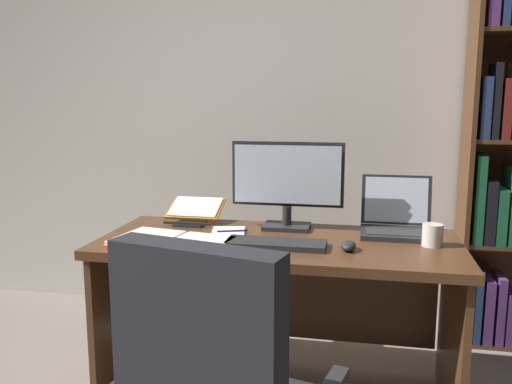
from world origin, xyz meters
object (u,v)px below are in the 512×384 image
(monitor, at_px, (287,184))
(open_binder, at_px, (172,241))
(laptop, at_px, (397,222))
(coffee_mug, at_px, (432,235))
(desk, at_px, (280,278))
(computer_mouse, at_px, (348,246))
(keyboard, at_px, (276,244))
(reading_stand_with_book, at_px, (195,211))
(pen, at_px, (232,231))
(notepad, at_px, (228,233))

(monitor, xyz_separation_m, open_binder, (-0.44, -0.38, -0.20))
(laptop, xyz_separation_m, coffee_mug, (0.14, -0.19, -0.01))
(desk, xyz_separation_m, computer_mouse, (0.31, -0.19, 0.22))
(keyboard, relative_size, reading_stand_with_book, 1.57)
(pen, xyz_separation_m, coffee_mug, (0.88, -0.03, 0.03))
(keyboard, distance_m, computer_mouse, 0.30)
(laptop, bearing_deg, reading_stand_with_book, 177.36)
(reading_stand_with_book, distance_m, pen, 0.32)
(desk, height_order, keyboard, keyboard)
(notepad, height_order, pen, pen)
(coffee_mug, bearing_deg, desk, 175.87)
(coffee_mug, bearing_deg, keyboard, -167.84)
(computer_mouse, height_order, reading_stand_with_book, reading_stand_with_book)
(monitor, bearing_deg, coffee_mug, -16.34)
(keyboard, height_order, pen, keyboard)
(laptop, height_order, coffee_mug, laptop)
(reading_stand_with_book, bearing_deg, desk, -22.24)
(laptop, distance_m, keyboard, 0.61)
(laptop, distance_m, reading_stand_with_book, 0.99)
(laptop, xyz_separation_m, open_binder, (-0.95, -0.38, -0.04))
(open_binder, xyz_separation_m, coffee_mug, (1.09, 0.19, 0.04))
(laptop, bearing_deg, open_binder, -158.05)
(monitor, distance_m, notepad, 0.36)
(computer_mouse, distance_m, reading_stand_with_book, 0.86)
(keyboard, distance_m, coffee_mug, 0.66)
(desk, distance_m, keyboard, 0.28)
(monitor, xyz_separation_m, keyboard, (0.00, -0.33, -0.20))
(keyboard, bearing_deg, open_binder, -173.53)
(desk, relative_size, notepad, 7.52)
(desk, xyz_separation_m, keyboard, (0.01, -0.19, 0.21))
(coffee_mug, bearing_deg, notepad, 177.81)
(monitor, relative_size, coffee_mug, 5.64)
(laptop, height_order, reading_stand_with_book, laptop)
(computer_mouse, bearing_deg, open_binder, -176.14)
(laptop, distance_m, computer_mouse, 0.39)
(keyboard, bearing_deg, reading_stand_with_book, 141.59)
(desk, bearing_deg, reading_stand_with_book, 157.76)
(monitor, xyz_separation_m, computer_mouse, (0.30, -0.33, -0.19))
(reading_stand_with_book, bearing_deg, laptop, -2.64)
(keyboard, bearing_deg, notepad, 145.37)
(laptop, bearing_deg, desk, -164.15)
(laptop, xyz_separation_m, reading_stand_with_book, (-0.99, 0.05, 0.00))
(laptop, distance_m, open_binder, 1.02)
(pen, bearing_deg, monitor, 33.83)
(computer_mouse, relative_size, notepad, 0.50)
(desk, height_order, monitor, monitor)
(pen, bearing_deg, computer_mouse, -18.08)
(desk, bearing_deg, monitor, 87.00)
(monitor, relative_size, computer_mouse, 5.11)
(laptop, distance_m, pen, 0.76)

